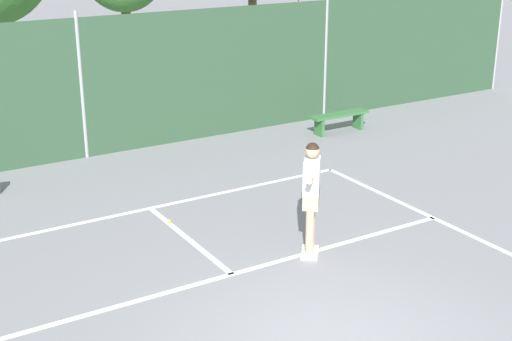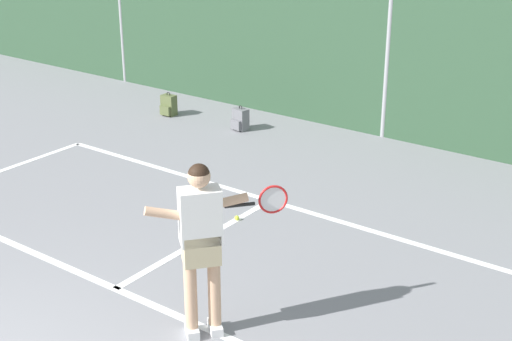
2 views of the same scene
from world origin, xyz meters
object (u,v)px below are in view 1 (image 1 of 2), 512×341
(tennis_player, at_px, (311,189))
(tennis_ball, at_px, (169,221))
(basketball_hoop, at_px, (301,20))
(courtside_bench, at_px, (339,118))

(tennis_player, xyz_separation_m, tennis_ball, (-1.36, 2.30, -1.08))
(basketball_hoop, distance_m, tennis_player, 10.30)
(tennis_player, distance_m, tennis_ball, 2.88)
(basketball_hoop, bearing_deg, tennis_ball, -138.55)
(tennis_ball, height_order, courtside_bench, courtside_bench)
(tennis_player, xyz_separation_m, courtside_bench, (4.61, 5.24, -0.75))
(tennis_ball, bearing_deg, courtside_bench, 26.23)
(basketball_hoop, distance_m, tennis_ball, 9.66)
(tennis_ball, xyz_separation_m, courtside_bench, (5.97, 2.94, 0.33))
(basketball_hoop, relative_size, tennis_ball, 53.79)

